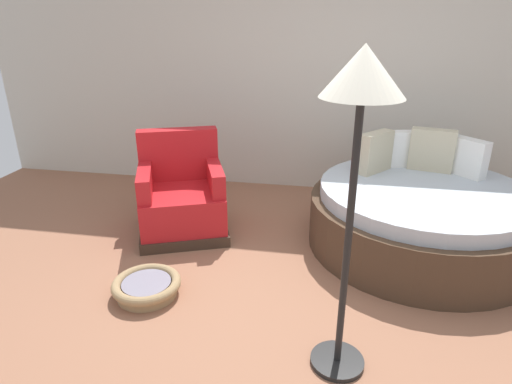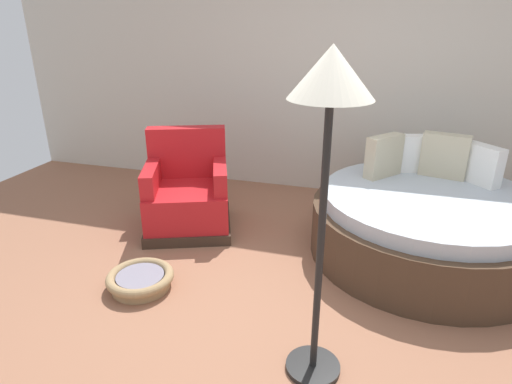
# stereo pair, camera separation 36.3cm
# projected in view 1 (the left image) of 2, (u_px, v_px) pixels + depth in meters

# --- Properties ---
(ground_plane) EXTENTS (8.00, 8.00, 0.02)m
(ground_plane) POSITION_uv_depth(u_px,v_px,m) (292.00, 309.00, 3.06)
(ground_plane) COLOR #936047
(back_wall) EXTENTS (8.00, 0.12, 2.98)m
(back_wall) POSITION_uv_depth(u_px,v_px,m) (319.00, 60.00, 4.76)
(back_wall) COLOR beige
(back_wall) RESTS_ON ground_plane
(round_daybed) EXTENTS (1.94, 1.94, 0.97)m
(round_daybed) POSITION_uv_depth(u_px,v_px,m) (420.00, 216.00, 3.80)
(round_daybed) COLOR #473323
(round_daybed) RESTS_ON ground_plane
(red_armchair) EXTENTS (1.03, 1.03, 0.94)m
(red_armchair) POSITION_uv_depth(u_px,v_px,m) (182.00, 198.00, 4.08)
(red_armchair) COLOR #38281E
(red_armchair) RESTS_ON ground_plane
(pet_basket) EXTENTS (0.51, 0.51, 0.13)m
(pet_basket) POSITION_uv_depth(u_px,v_px,m) (147.00, 286.00, 3.18)
(pet_basket) COLOR #9E7F56
(pet_basket) RESTS_ON ground_plane
(floor_lamp) EXTENTS (0.40, 0.40, 1.82)m
(floor_lamp) POSITION_uv_depth(u_px,v_px,m) (360.00, 108.00, 1.99)
(floor_lamp) COLOR black
(floor_lamp) RESTS_ON ground_plane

